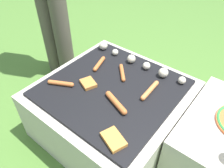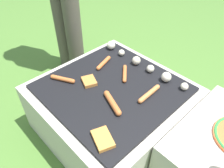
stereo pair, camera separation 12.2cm
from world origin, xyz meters
The scene contains 10 objects.
ground_plane centered at (0.00, 0.00, 0.00)m, with size 14.00×14.00×0.00m, color #47702D.
grill centered at (0.00, 0.00, 0.18)m, with size 0.79×0.79×0.37m.
sausage_front_right centered at (-0.24, -0.17, 0.38)m, with size 0.14×0.09×0.03m.
sausage_back_center centered at (0.10, -0.10, 0.38)m, with size 0.17×0.08×0.03m.
sausage_mid_right centered at (-0.19, 0.11, 0.38)m, with size 0.06×0.15×0.03m.
sausage_front_left centered at (0.19, 0.10, 0.38)m, with size 0.03×0.18×0.03m.
sausage_front_center centered at (-0.02, 0.13, 0.38)m, with size 0.12×0.12×0.02m.
bread_slice_left centered at (0.23, -0.27, 0.38)m, with size 0.13×0.11×0.02m.
bread_slice_right centered at (-0.12, -0.07, 0.38)m, with size 0.11×0.10×0.02m.
mushroom_row centered at (-0.02, 0.27, 0.39)m, with size 0.64×0.07×0.06m.
Camera 1 is at (0.58, -0.72, 1.19)m, focal length 35.00 mm.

